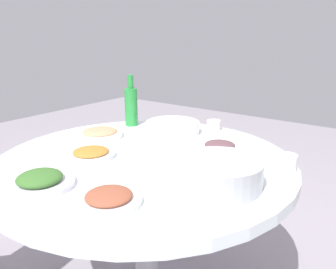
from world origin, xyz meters
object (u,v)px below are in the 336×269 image
(rice_bowl, at_px, (219,172))
(dish_eggplant, at_px, (220,147))
(dish_tofu_braise, at_px, (91,153))
(dish_greens, at_px, (40,181))
(soup_bowl, at_px, (173,128))
(dish_stirfry, at_px, (109,198))
(tea_cup_near, at_px, (214,125))
(green_bottle, at_px, (131,105))
(round_dining_table, at_px, (145,175))
(tea_cup_far, at_px, (287,163))
(dish_shrimp, at_px, (100,133))

(rice_bowl, xyz_separation_m, dish_eggplant, (-0.17, 0.33, -0.03))
(dish_tofu_braise, bearing_deg, rice_bowl, 7.09)
(dish_greens, relative_size, dish_eggplant, 1.22)
(soup_bowl, distance_m, dish_eggplant, 0.36)
(soup_bowl, relative_size, dish_stirfry, 1.36)
(dish_eggplant, xyz_separation_m, tea_cup_near, (-0.19, 0.29, 0.01))
(green_bottle, bearing_deg, dish_tofu_braise, -66.67)
(dish_tofu_braise, height_order, green_bottle, green_bottle)
(dish_stirfry, bearing_deg, rice_bowl, 55.32)
(dish_stirfry, relative_size, dish_tofu_braise, 1.00)
(round_dining_table, distance_m, rice_bowl, 0.42)
(dish_greens, bearing_deg, rice_bowl, 36.91)
(tea_cup_near, xyz_separation_m, tea_cup_far, (0.52, -0.35, 0.01))
(dish_stirfry, relative_size, tea_cup_far, 2.94)
(soup_bowl, bearing_deg, green_bottle, -177.27)
(rice_bowl, height_order, dish_tofu_braise, rice_bowl)
(round_dining_table, bearing_deg, tea_cup_far, 21.32)
(round_dining_table, xyz_separation_m, dish_tofu_braise, (-0.19, -0.13, 0.10))
(dish_stirfry, bearing_deg, dish_tofu_braise, 146.08)
(dish_tofu_braise, bearing_deg, round_dining_table, 34.79)
(soup_bowl, relative_size, dish_tofu_braise, 1.37)
(round_dining_table, xyz_separation_m, dish_shrimp, (-0.38, 0.09, 0.10))
(soup_bowl, bearing_deg, dish_stirfry, -68.73)
(rice_bowl, relative_size, dish_shrimp, 1.29)
(soup_bowl, bearing_deg, tea_cup_far, -13.83)
(rice_bowl, distance_m, tea_cup_far, 0.32)
(dish_shrimp, relative_size, tea_cup_near, 2.97)
(dish_shrimp, height_order, tea_cup_far, tea_cup_far)
(soup_bowl, xyz_separation_m, tea_cup_far, (0.67, -0.17, 0.01))
(dish_eggplant, relative_size, tea_cup_near, 2.51)
(dish_shrimp, relative_size, tea_cup_far, 3.21)
(dish_shrimp, xyz_separation_m, green_bottle, (-0.03, 0.27, 0.10))
(dish_greens, bearing_deg, dish_shrimp, 117.17)
(rice_bowl, distance_m, dish_stirfry, 0.39)
(dish_tofu_braise, relative_size, tea_cup_far, 2.92)
(dish_shrimp, xyz_separation_m, tea_cup_far, (0.93, 0.12, 0.01))
(round_dining_table, distance_m, dish_stirfry, 0.43)
(dish_shrimp, distance_m, tea_cup_near, 0.63)
(dish_eggplant, distance_m, green_bottle, 0.65)
(tea_cup_far, bearing_deg, dish_greens, -135.14)
(dish_eggplant, height_order, tea_cup_near, tea_cup_near)
(dish_greens, distance_m, tea_cup_near, 1.01)
(dish_shrimp, height_order, dish_tofu_braise, dish_shrimp)
(dish_greens, distance_m, dish_tofu_braise, 0.32)
(round_dining_table, bearing_deg, dish_shrimp, 166.38)
(soup_bowl, height_order, green_bottle, green_bottle)
(soup_bowl, height_order, tea_cup_far, tea_cup_far)
(dish_stirfry, xyz_separation_m, tea_cup_near, (-0.14, 0.94, 0.01))
(round_dining_table, distance_m, dish_tofu_braise, 0.26)
(dish_eggplant, bearing_deg, dish_greens, -114.92)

